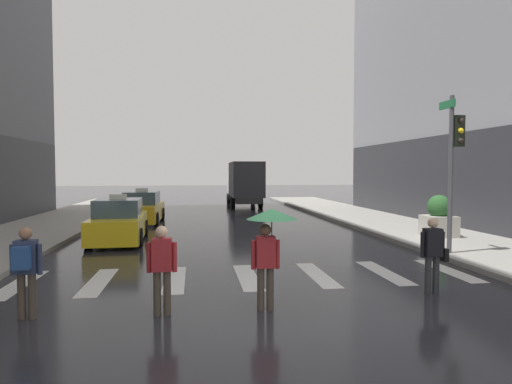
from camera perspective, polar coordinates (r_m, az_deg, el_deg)
The scene contains 11 objects.
ground_plane at distance 8.47m, azimuth 1.42°, elevation -15.52°, with size 160.00×160.00×0.00m, color #26262B.
crosswalk_markings at distance 11.33m, azimuth -1.10°, elevation -10.83°, with size 11.30×2.80×0.01m.
traffic_light_pole at distance 14.84m, azimuth 24.10°, elevation 4.77°, with size 0.44×0.84×4.80m.
taxi_lead at distance 17.55m, azimuth -17.21°, elevation -3.77°, with size 2.05×4.60×1.80m.
taxi_second at distance 23.72m, azimuth -14.39°, elevation -2.11°, with size 2.06×4.60×1.80m.
box_truck at distance 33.36m, azimuth -1.48°, elevation 1.24°, with size 2.34×7.56×3.35m.
pedestrian_with_umbrella at distance 8.43m, azimuth 1.74°, elevation -5.03°, with size 0.96×0.96×1.94m.
pedestrian_with_backpack at distance 8.98m, azimuth -27.50°, elevation -8.37°, with size 0.55×0.43×1.65m.
pedestrian_with_handbag at distance 10.37m, azimuth 21.79°, elevation -7.03°, with size 0.60×0.24×1.65m.
pedestrian_plain_coat at distance 8.41m, azimuth -12.00°, elevation -9.09°, with size 0.55×0.24×1.65m.
planter_near_corner at distance 18.50m, azimuth 22.44°, elevation -3.07°, with size 1.10×1.10×1.60m.
Camera 1 is at (-1.32, -7.94, 2.63)m, focal length 31.15 mm.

